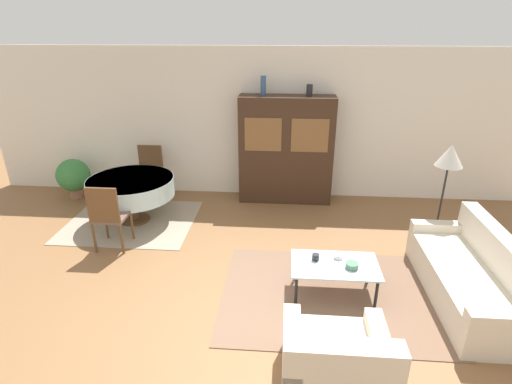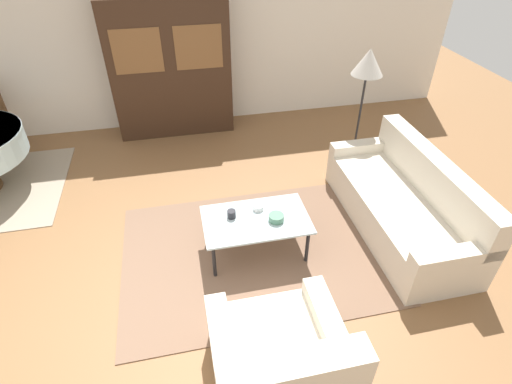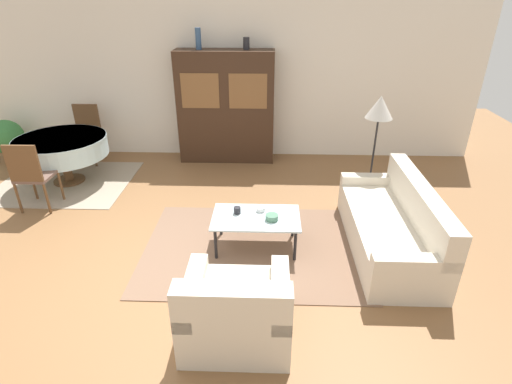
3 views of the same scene
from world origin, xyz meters
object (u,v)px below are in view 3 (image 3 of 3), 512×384
coffee_table (256,220)px  armchair (236,311)px  cup (237,210)px  potted_plant (6,138)px  bowl_small (261,209)px  dining_chair_near (31,173)px  floor_lamp (379,112)px  couch (393,227)px  vase_tall (198,39)px  display_cabinet (226,107)px  dining_table (62,147)px  vase_short (246,43)px  bowl (272,217)px  dining_chair_far (86,130)px

coffee_table → armchair: bearing=-95.2°
cup → potted_plant: (-4.31, 2.51, -0.03)m
coffee_table → bowl_small: bowl_small is taller
dining_chair_near → floor_lamp: 4.82m
couch → floor_lamp: 1.66m
armchair → dining_chair_near: 3.72m
coffee_table → potted_plant: potted_plant is taller
vase_tall → potted_plant: 3.88m
display_cabinet → floor_lamp: 2.70m
armchair → floor_lamp: size_ratio=0.61×
bowl_small → couch: bearing=-3.4°
coffee_table → display_cabinet: size_ratio=0.54×
display_cabinet → dining_table: (-2.47, -1.08, -0.36)m
couch → vase_short: (-1.87, 2.78, 1.71)m
dining_chair_near → dining_table: bearing=90.0°
armchair → bowl: bearing=76.9°
armchair → vase_tall: 4.67m
display_cabinet → dining_table: size_ratio=1.39×
dining_table → dining_chair_far: size_ratio=1.38×
armchair → vase_tall: vase_tall is taller
coffee_table → display_cabinet: (-0.62, 2.82, 0.57)m
cup → dining_chair_near: bearing=165.4°
dining_table → vase_short: vase_short is taller
couch → vase_short: bearing=33.9°
armchair → vase_tall: size_ratio=2.80×
dining_chair_far → vase_short: vase_short is taller
armchair → potted_plant: size_ratio=1.24×
coffee_table → dining_chair_far: dining_chair_far is taller
couch → dining_chair_near: size_ratio=2.03×
cup → bowl: (0.41, -0.14, -0.01)m
floor_lamp → potted_plant: bearing=168.9°
dining_chair_far → bowl: dining_chair_far is taller
bowl → coffee_table: bearing=161.4°
dining_chair_near → dining_chair_far: bearing=90.0°
coffee_table → dining_table: 3.55m
vase_tall → couch: bearing=-46.4°
dining_table → vase_tall: (2.06, 1.09, 1.48)m
potted_plant → bowl: bearing=-29.2°
bowl_small → vase_tall: bearing=112.0°
couch → dining_chair_far: 5.39m
armchair → display_cabinet: size_ratio=0.49×
armchair → floor_lamp: 3.43m
armchair → dining_chair_near: size_ratio=0.94×
bowl → vase_tall: vase_tall is taller
couch → dining_chair_far: dining_chair_far is taller
potted_plant → coffee_table: bearing=-29.6°
dining_table → potted_plant: (-1.44, 0.85, -0.17)m
coffee_table → vase_short: vase_short is taller
coffee_table → bowl: 0.21m
floor_lamp → bowl_small: bearing=-142.0°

